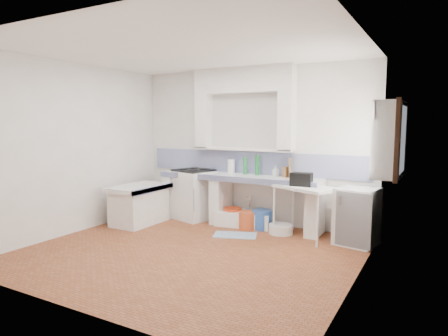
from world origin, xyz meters
The scene contains 36 objects.
floor centered at (0.00, 0.00, 0.00)m, with size 4.50×4.50×0.00m, color brown.
ceiling centered at (0.00, 0.00, 2.80)m, with size 4.50×4.50×0.00m, color white.
wall_back centered at (0.00, 2.00, 1.40)m, with size 4.50×4.50×0.00m, color white.
wall_front centered at (0.00, -2.00, 1.40)m, with size 4.50×4.50×0.00m, color white.
wall_left centered at (-2.25, 0.00, 1.40)m, with size 4.50×4.50×0.00m, color white.
wall_right centered at (2.25, 0.00, 1.40)m, with size 4.50×4.50×0.00m, color white.
alcove_mass centered at (-0.10, 1.88, 2.58)m, with size 1.90×0.25×0.45m, color white.
window_frame centered at (2.42, 1.20, 1.60)m, with size 0.35×0.86×1.06m, color #392012.
lace_valance centered at (2.28, 1.20, 1.98)m, with size 0.01×0.84×0.24m, color white.
counter_slab centered at (-0.10, 1.70, 0.86)m, with size 3.00×0.60×0.08m, color white.
counter_lip centered at (-0.10, 1.42, 0.86)m, with size 3.00×0.04×0.10m, color navy.
counter_pier_left centered at (-1.50, 1.70, 0.41)m, with size 0.20×0.55×0.82m, color white.
counter_pier_mid centered at (-0.45, 1.70, 0.41)m, with size 0.20×0.55×0.82m, color white.
counter_pier_right centered at (1.30, 1.70, 0.41)m, with size 0.20×0.55×0.82m, color white.
peninsula_top centered at (-1.70, 0.90, 0.66)m, with size 0.70×1.10×0.08m, color white.
peninsula_base centered at (-1.70, 0.90, 0.31)m, with size 0.60×1.00×0.62m, color white.
peninsula_lip centered at (-1.37, 0.90, 0.66)m, with size 0.04×1.10×0.10m, color navy.
backsplash centered at (0.00, 1.99, 1.10)m, with size 4.27×0.03×0.40m, color navy.
stove centered at (-1.03, 1.68, 0.46)m, with size 0.65×0.63×0.92m, color white.
sink centered at (0.04, 1.70, 0.12)m, with size 0.98×0.53×0.24m, color white.
side_table centered at (1.19, 1.48, 0.42)m, with size 1.00×0.55×0.04m, color white.
fridge centered at (1.99, 1.53, 0.43)m, with size 0.55×0.55×0.85m, color white.
bucket_red centered at (-0.18, 1.63, 0.16)m, with size 0.33×0.33×0.31m, color red.
bucket_orange centered at (0.17, 1.53, 0.15)m, with size 0.32×0.32×0.30m, color #D15325.
bucket_blue centered at (0.40, 1.64, 0.16)m, with size 0.35×0.35×0.33m, color #2E5DB2.
basin_white centered at (0.79, 1.51, 0.08)m, with size 0.40×0.40×0.15m, color white.
water_bottle_a centered at (0.04, 1.82, 0.14)m, with size 0.08×0.08×0.28m, color silver.
water_bottle_b centered at (0.27, 1.85, 0.17)m, with size 0.09×0.09×0.34m, color silver.
black_bag centered at (1.13, 1.47, 0.94)m, with size 0.33×0.19×0.21m, color black.
green_bottle_a centered at (-0.04, 1.85, 1.05)m, with size 0.07×0.07×0.31m, color #1B7231.
green_bottle_b centered at (0.20, 1.85, 1.08)m, with size 0.08×0.08×0.36m, color #1B7231.
knife_block centered at (0.73, 1.83, 0.99)m, with size 0.09×0.07×0.18m, color olive.
cutting_board centered at (0.81, 1.85, 1.07)m, with size 0.02×0.25×0.34m, color olive.
paper_towel centered at (-0.32, 1.85, 1.03)m, with size 0.13×0.13×0.26m, color white.
soap_bottle centered at (0.55, 1.85, 0.99)m, with size 0.08×0.09×0.19m, color white.
rug centered at (0.18, 1.05, 0.01)m, with size 0.69×0.39×0.01m, color #3F6896.
Camera 1 is at (3.06, -4.50, 1.81)m, focal length 31.65 mm.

